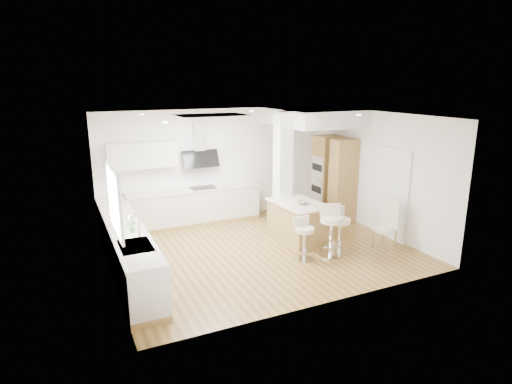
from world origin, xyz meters
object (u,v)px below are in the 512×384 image
bar_stool_a (304,236)px  peninsula (298,221)px  bar_stool_c (339,228)px  bar_stool_b (331,228)px  dining_chair (388,222)px

bar_stool_a → peninsula: bearing=65.3°
bar_stool_a → bar_stool_c: 0.84m
bar_stool_b → dining_chair: size_ratio=1.00×
bar_stool_c → bar_stool_a: bearing=-178.1°
peninsula → bar_stool_b: size_ratio=1.38×
peninsula → dining_chair: dining_chair is taller
bar_stool_c → bar_stool_b: bearing=-165.4°
bar_stool_b → dining_chair: bearing=16.9°
peninsula → bar_stool_c: (0.36, -1.04, 0.10)m
peninsula → bar_stool_c: bearing=-74.5°
peninsula → bar_stool_c: size_ratio=1.53×
dining_chair → bar_stool_a: bearing=163.5°
bar_stool_b → dining_chair: (1.36, -0.14, -0.03)m
bar_stool_a → dining_chair: size_ratio=0.82×
bar_stool_b → bar_stool_a: bearing=-162.7°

